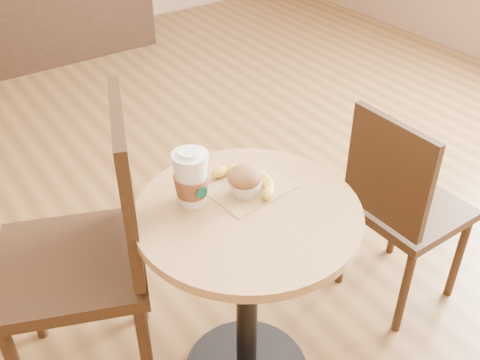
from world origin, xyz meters
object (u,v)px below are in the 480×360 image
Objects in this scene: cafe_table at (247,269)px; banana at (248,180)px; chair_right at (401,205)px; coffee_cup at (191,179)px; muffin at (245,181)px; chair_left at (92,248)px.

banana reaches higher than cafe_table.
chair_right is 4.91× the size of coffee_cup.
muffin is (0.14, -0.06, -0.03)m from coffee_cup.
chair_left reaches higher than cafe_table.
banana is at bearing 54.20° from cafe_table.
cafe_table is at bearing -51.63° from coffee_cup.
cafe_table is 4.33× the size of coffee_cup.
muffin is at bearing 62.07° from cafe_table.
chair_right is at bearing -6.28° from muffin.
coffee_cup is 0.75× the size of banana.
chair_right is 8.25× the size of muffin.
chair_left is at bearing 140.51° from cafe_table.
coffee_cup is at bearing 158.39° from muffin.
banana is at bearing 41.03° from muffin.
chair_right is at bearing -12.65° from coffee_cup.
coffee_cup is (-0.80, 0.13, 0.36)m from chair_right.
chair_left reaches higher than chair_right.
banana is (0.44, -0.21, 0.20)m from chair_left.
cafe_table is 0.29m from muffin.
coffee_cup is at bearing 76.75° from chair_left.
chair_left is 4.45× the size of banana.
chair_left is 5.96× the size of coffee_cup.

